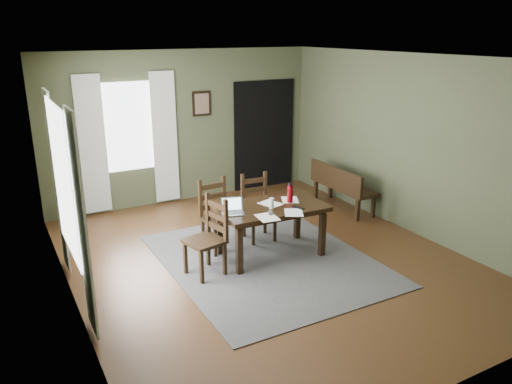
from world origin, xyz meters
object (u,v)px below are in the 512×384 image
dining_table (271,212)px  chair_end (208,238)px  chair_back_left (218,216)px  bench (341,184)px  water_bottle (290,193)px  chair_back_right (258,208)px  laptop (233,209)px

dining_table → chair_end: size_ratio=1.47×
chair_back_left → bench: bearing=6.0°
water_bottle → dining_table: bearing=177.5°
chair_end → water_bottle: size_ratio=3.61×
chair_end → chair_back_left: (0.43, 0.65, 0.00)m
chair_back_right → bench: bearing=17.9°
chair_end → chair_back_right: chair_end is taller
dining_table → chair_back_right: bearing=80.6°
chair_back_right → dining_table: bearing=-97.0°
laptop → dining_table: bearing=16.8°
bench → chair_back_left: bearing=100.5°
chair_end → bench: chair_end is taller
dining_table → bench: bearing=29.7°
chair_end → laptop: (0.40, 0.09, 0.29)m
chair_back_left → bench: chair_back_left is taller
laptop → water_bottle: size_ratio=1.21×
chair_back_left → chair_end: bearing=-128.2°
chair_back_right → laptop: 0.98m
bench → chair_end: bearing=110.6°
dining_table → laptop: size_ratio=4.38×
water_bottle → chair_back_left: bearing=146.1°
dining_table → chair_back_right: 0.64m
dining_table → chair_end: chair_end is taller
chair_end → dining_table: bearing=83.3°
dining_table → chair_back_right: (0.13, 0.60, -0.16)m
chair_end → water_bottle: (1.28, 0.08, 0.37)m
chair_back_left → laptop: bearing=-98.3°
chair_back_left → dining_table: bearing=-49.9°
chair_back_right → laptop: bearing=-134.5°
chair_end → chair_back_right: (1.11, 0.70, -0.02)m
bench → laptop: bearing=111.7°
chair_back_right → bench: (1.89, 0.43, -0.02)m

